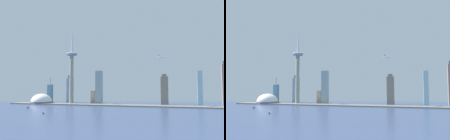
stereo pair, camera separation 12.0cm
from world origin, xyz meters
TOP-DOWN VIEW (x-y plane):
  - ground_plane at (0.00, 0.00)m, footprint 6000.00×6000.00m
  - waterfront_pier at (0.00, 452.06)m, footprint 848.00×65.43m
  - observation_tower at (-199.43, 480.92)m, footprint 41.59×41.59m
  - stadium_dome at (-313.05, 457.40)m, footprint 82.30×82.30m
  - skyscraper_0 at (142.30, 541.93)m, footprint 25.26×23.81m
  - skyscraper_1 at (261.28, 527.79)m, footprint 16.34×17.73m
  - skyscraper_2 at (-338.03, 555.90)m, footprint 17.93×19.45m
  - skyscraper_4 at (-140.60, 557.58)m, footprint 12.47×22.67m
  - skyscraper_5 at (-233.60, 536.58)m, footprint 18.28×27.18m
  - skyscraper_6 at (-93.92, 498.27)m, footprint 23.32×19.57m
  - boat_0 at (-239.15, 279.07)m, footprint 11.06×10.91m
  - boat_1 at (-109.46, 164.80)m, footprint 4.85×8.05m
  - airplane at (138.45, 456.76)m, footprint 31.04×30.09m

SIDE VIEW (x-z plane):
  - ground_plane at x=0.00m, z-range 0.00..0.00m
  - boat_0 at x=-239.15m, z-range -3.05..6.14m
  - boat_1 at x=-109.46m, z-range -2.70..5.99m
  - waterfront_pier at x=0.00m, z-range 0.00..3.32m
  - stadium_dome at x=-313.05m, z-range -21.46..37.49m
  - skyscraper_4 at x=-140.60m, z-range 0.00..50.13m
  - skyscraper_2 at x=-338.03m, z-range -14.01..88.91m
  - skyscraper_5 at x=-233.60m, z-range -3.47..107.91m
  - skyscraper_0 at x=142.30m, z-range -2.74..107.59m
  - skyscraper_1 at x=261.28m, z-range 0.00..118.69m
  - skyscraper_6 at x=-93.92m, z-range 0.00..124.11m
  - observation_tower at x=-199.43m, z-range -10.30..292.34m
  - airplane at x=138.45m, z-range 158.19..166.02m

